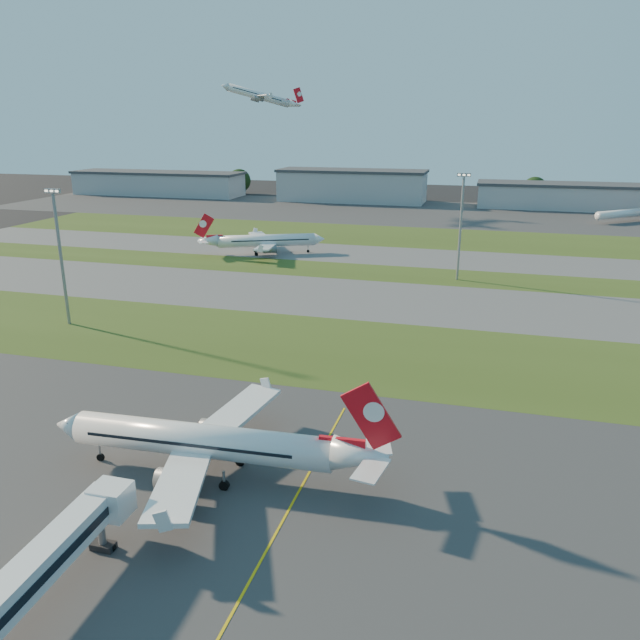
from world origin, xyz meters
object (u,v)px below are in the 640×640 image
(airliner_parked, at_px, (205,442))
(mini_jet_near, at_px, (623,214))
(light_mast_centre, at_px, (461,220))
(jet_bridge, at_px, (10,594))
(airliner_taxiing, at_px, (266,241))
(light_mast_west, at_px, (60,248))

(airliner_parked, relative_size, mini_jet_near, 1.60)
(light_mast_centre, bearing_deg, jet_bridge, -101.38)
(airliner_taxiing, xyz_separation_m, mini_jet_near, (112.15, 94.26, -0.57))
(jet_bridge, bearing_deg, airliner_taxiing, 102.75)
(airliner_taxiing, relative_size, mini_jet_near, 1.44)
(airliner_taxiing, bearing_deg, light_mast_centre, 138.93)
(airliner_taxiing, height_order, light_mast_west, light_mast_west)
(mini_jet_near, bearing_deg, light_mast_centre, -157.21)
(mini_jet_near, bearing_deg, airliner_taxiing, 179.38)
(jet_bridge, bearing_deg, airliner_parked, 81.26)
(jet_bridge, relative_size, airliner_parked, 0.74)
(airliner_parked, bearing_deg, airliner_taxiing, 104.23)
(airliner_taxiing, relative_size, light_mast_west, 1.27)
(jet_bridge, xyz_separation_m, mini_jet_near, (80.41, 234.56, -0.73))
(jet_bridge, xyz_separation_m, airliner_parked, (3.85, 25.02, -0.01))
(jet_bridge, distance_m, airliner_parked, 25.31)
(jet_bridge, distance_m, light_mast_west, 81.73)
(jet_bridge, relative_size, airliner_taxiing, 0.82)
(light_mast_west, xyz_separation_m, light_mast_centre, (70.00, 56.00, 0.00))
(airliner_taxiing, bearing_deg, light_mast_west, 55.28)
(light_mast_west, bearing_deg, light_mast_centre, 38.66)
(airliner_taxiing, distance_m, light_mast_west, 75.09)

